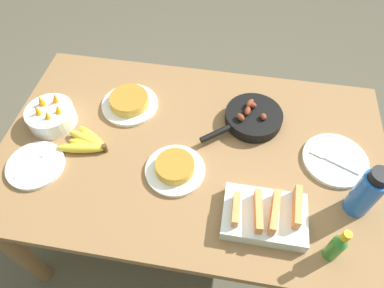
{
  "coord_description": "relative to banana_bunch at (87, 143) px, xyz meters",
  "views": [
    {
      "loc": [
        0.13,
        -0.76,
        1.78
      ],
      "look_at": [
        0.0,
        0.0,
        0.74
      ],
      "focal_mm": 32.0,
      "sensor_mm": 36.0,
      "label": 1
    }
  ],
  "objects": [
    {
      "name": "ground_plane",
      "position": [
        0.4,
        0.05,
        -0.73
      ],
      "size": [
        14.0,
        14.0,
        0.0
      ],
      "primitive_type": "plane",
      "color": "#565142"
    },
    {
      "name": "dining_table",
      "position": [
        0.4,
        0.05,
        -0.11
      ],
      "size": [
        1.49,
        0.91,
        0.71
      ],
      "color": "olive",
      "rests_on": "ground_plane"
    },
    {
      "name": "banana_bunch",
      "position": [
        0.0,
        0.0,
        0.0
      ],
      "size": [
        0.2,
        0.15,
        0.04
      ],
      "color": "yellow",
      "rests_on": "dining_table"
    },
    {
      "name": "melon_tray",
      "position": [
        0.69,
        -0.2,
        0.01
      ],
      "size": [
        0.28,
        0.19,
        0.1
      ],
      "color": "silver",
      "rests_on": "dining_table"
    },
    {
      "name": "skillet",
      "position": [
        0.62,
        0.23,
        0.01
      ],
      "size": [
        0.31,
        0.28,
        0.08
      ],
      "rotation": [
        0.0,
        0.0,
        3.83
      ],
      "color": "black",
      "rests_on": "dining_table"
    },
    {
      "name": "frittata_plate_center",
      "position": [
        0.1,
        0.23,
        0.0
      ],
      "size": [
        0.24,
        0.24,
        0.05
      ],
      "color": "white",
      "rests_on": "dining_table"
    },
    {
      "name": "frittata_plate_side",
      "position": [
        0.36,
        -0.06,
        0.0
      ],
      "size": [
        0.22,
        0.22,
        0.05
      ],
      "color": "white",
      "rests_on": "dining_table"
    },
    {
      "name": "empty_plate_near_front",
      "position": [
        -0.16,
        -0.12,
        -0.01
      ],
      "size": [
        0.21,
        0.21,
        0.02
      ],
      "color": "white",
      "rests_on": "dining_table"
    },
    {
      "name": "empty_plate_far_left",
      "position": [
        0.94,
        0.09,
        -0.01
      ],
      "size": [
        0.24,
        0.24,
        0.02
      ],
      "color": "white",
      "rests_on": "dining_table"
    },
    {
      "name": "fruit_bowl_mango",
      "position": [
        -0.18,
        0.09,
        0.02
      ],
      "size": [
        0.19,
        0.19,
        0.13
      ],
      "color": "white",
      "rests_on": "dining_table"
    },
    {
      "name": "water_bottle",
      "position": [
        0.99,
        -0.1,
        0.09
      ],
      "size": [
        0.08,
        0.08,
        0.22
      ],
      "color": "blue",
      "rests_on": "dining_table"
    },
    {
      "name": "hot_sauce_bottle",
      "position": [
        0.9,
        -0.28,
        0.05
      ],
      "size": [
        0.04,
        0.04,
        0.17
      ],
      "color": "#337F2D",
      "rests_on": "dining_table"
    }
  ]
}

